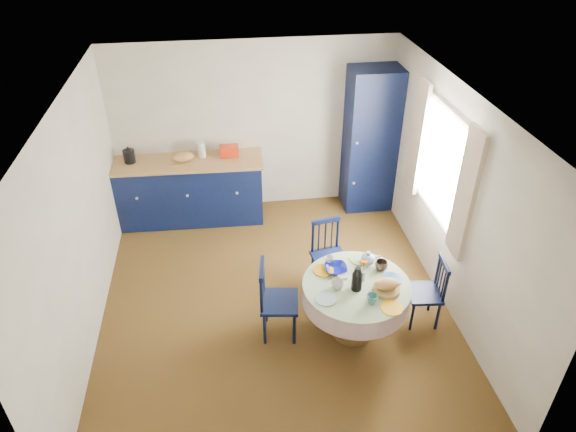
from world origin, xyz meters
The scene contains 17 objects.
floor centered at (0.00, 0.00, 0.00)m, with size 4.50×4.50×0.00m, color black.
ceiling centered at (0.00, 0.00, 2.50)m, with size 4.50×4.50×0.00m, color white.
wall_back centered at (0.00, 2.25, 1.25)m, with size 4.00×0.02×2.50m, color silver.
wall_left centered at (-2.00, 0.00, 1.25)m, with size 0.02×4.50×2.50m, color silver.
wall_right centered at (2.00, 0.00, 1.25)m, with size 0.02×4.50×2.50m, color silver.
window centered at (1.95, 0.30, 1.52)m, with size 0.10×1.74×1.45m.
kitchen_counter centered at (-1.00, 1.96, 0.49)m, with size 2.15×0.74×1.19m.
pantry_cabinet centered at (1.66, 2.00, 1.06)m, with size 0.75×0.55×2.13m.
dining_table centered at (0.81, -0.61, 0.57)m, with size 1.14×1.14×0.97m.
chair_left centered at (-0.04, -0.50, 0.47)m, with size 0.45×0.47×0.93m.
chair_far centered at (0.69, 0.23, 0.45)m, with size 0.46×0.44×0.88m.
chair_right centered at (1.64, -0.55, 0.42)m, with size 0.39×0.41×0.84m.
mug_a centered at (0.58, -0.64, 0.74)m, with size 0.13×0.13×0.10m, color silver.
mug_b centered at (0.88, -0.91, 0.74)m, with size 0.11×0.11×0.10m, color #34736E.
mug_c centered at (1.12, -0.41, 0.74)m, with size 0.14×0.14×0.11m, color black.
mug_d centered at (0.58, -0.24, 0.73)m, with size 0.10×0.10×0.09m, color silver.
cobalt_bowl centered at (0.63, -0.37, 0.72)m, with size 0.24×0.24×0.06m, color #070D7D.
Camera 1 is at (-0.48, -4.55, 4.23)m, focal length 32.00 mm.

